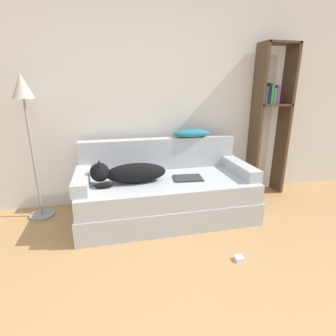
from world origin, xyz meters
TOP-DOWN VIEW (x-y plane):
  - wall_back at (0.00, 2.35)m, footprint 7.94×0.06m
  - couch at (0.17, 1.75)m, footprint 1.90×0.91m
  - couch_backrest at (0.17, 2.14)m, footprint 1.86×0.15m
  - couch_arm_left at (-0.71, 1.75)m, footprint 0.15×0.72m
  - couch_arm_right at (1.04, 1.75)m, footprint 0.15×0.72m
  - dog at (-0.24, 1.71)m, footprint 0.78×0.24m
  - laptop at (0.40, 1.69)m, footprint 0.33×0.25m
  - throw_pillow at (0.57, 2.12)m, footprint 0.45×0.20m
  - bookshelf at (1.65, 2.17)m, footprint 0.45×0.26m
  - floor_lamp at (-1.21, 2.07)m, footprint 0.27×0.27m
  - power_adapter at (0.60, 0.83)m, footprint 0.07×0.07m

SIDE VIEW (x-z plane):
  - power_adapter at x=0.60m, z-range 0.00..0.04m
  - couch at x=0.17m, z-range 0.00..0.45m
  - laptop at x=0.40m, z-range 0.45..0.47m
  - couch_arm_left at x=-0.71m, z-range 0.45..0.57m
  - couch_arm_right at x=1.04m, z-range 0.45..0.57m
  - dog at x=-0.24m, z-range 0.44..0.69m
  - couch_backrest at x=0.17m, z-range 0.45..0.82m
  - throw_pillow at x=0.57m, z-range 0.82..0.92m
  - bookshelf at x=1.65m, z-range 0.12..2.04m
  - floor_lamp at x=-1.21m, z-range 0.42..1.96m
  - wall_back at x=0.00m, z-range 0.00..2.70m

